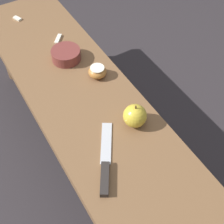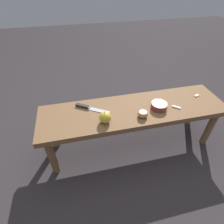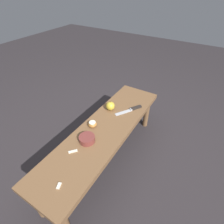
{
  "view_description": "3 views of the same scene",
  "coord_description": "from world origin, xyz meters",
  "px_view_note": "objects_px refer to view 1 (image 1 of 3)",
  "views": [
    {
      "loc": [
        -0.72,
        0.29,
        1.22
      ],
      "look_at": [
        -0.17,
        -0.04,
        0.42
      ],
      "focal_mm": 50.0,
      "sensor_mm": 36.0,
      "label": 1
    },
    {
      "loc": [
        -0.37,
        -0.91,
        1.19
      ],
      "look_at": [
        -0.17,
        -0.04,
        0.42
      ],
      "focal_mm": 28.0,
      "sensor_mm": 36.0,
      "label": 2
    },
    {
      "loc": [
        0.81,
        0.56,
        1.33
      ],
      "look_at": [
        -0.17,
        -0.04,
        0.42
      ],
      "focal_mm": 28.0,
      "sensor_mm": 36.0,
      "label": 3
    }
  ],
  "objects_px": {
    "knife": "(105,168)",
    "bowl": "(66,55)",
    "apple_whole": "(135,116)",
    "apple_cut": "(97,72)",
    "wooden_bench": "(80,99)"
  },
  "relations": [
    {
      "from": "knife",
      "to": "apple_whole",
      "type": "bearing_deg",
      "value": -27.64
    },
    {
      "from": "apple_cut",
      "to": "bowl",
      "type": "distance_m",
      "value": 0.16
    },
    {
      "from": "apple_cut",
      "to": "bowl",
      "type": "bearing_deg",
      "value": 22.17
    },
    {
      "from": "apple_cut",
      "to": "apple_whole",
      "type": "bearing_deg",
      "value": 178.92
    },
    {
      "from": "knife",
      "to": "apple_whole",
      "type": "relative_size",
      "value": 2.67
    },
    {
      "from": "knife",
      "to": "bowl",
      "type": "relative_size",
      "value": 2.04
    },
    {
      "from": "apple_whole",
      "to": "apple_cut",
      "type": "height_order",
      "value": "apple_whole"
    },
    {
      "from": "knife",
      "to": "apple_cut",
      "type": "xyz_separation_m",
      "value": [
        0.36,
        -0.17,
        0.01
      ]
    },
    {
      "from": "wooden_bench",
      "to": "apple_cut",
      "type": "xyz_separation_m",
      "value": [
        0.03,
        -0.09,
        0.07
      ]
    },
    {
      "from": "knife",
      "to": "apple_whole",
      "type": "height_order",
      "value": "apple_whole"
    },
    {
      "from": "apple_cut",
      "to": "bowl",
      "type": "xyz_separation_m",
      "value": [
        0.15,
        0.06,
        0.0
      ]
    },
    {
      "from": "wooden_bench",
      "to": "knife",
      "type": "distance_m",
      "value": 0.34
    },
    {
      "from": "wooden_bench",
      "to": "bowl",
      "type": "relative_size",
      "value": 11.85
    },
    {
      "from": "wooden_bench",
      "to": "knife",
      "type": "bearing_deg",
      "value": 166.41
    },
    {
      "from": "bowl",
      "to": "wooden_bench",
      "type": "bearing_deg",
      "value": 168.65
    }
  ]
}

